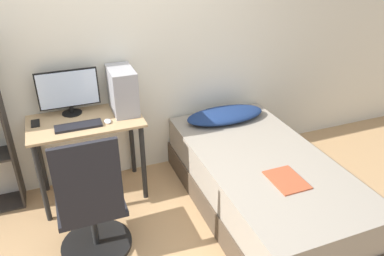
% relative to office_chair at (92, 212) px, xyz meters
% --- Properties ---
extents(wall_back, '(8.00, 0.05, 2.50)m').
position_rel_office_chair_xyz_m(wall_back, '(0.42, 1.05, 0.86)').
color(wall_back, silver).
rests_on(wall_back, ground_plane).
extents(desk, '(0.95, 0.55, 0.77)m').
position_rel_office_chair_xyz_m(desk, '(0.09, 0.75, 0.24)').
color(desk, tan).
rests_on(desk, ground_plane).
extents(office_chair, '(0.55, 0.55, 1.05)m').
position_rel_office_chair_xyz_m(office_chair, '(0.00, 0.00, 0.00)').
color(office_chair, black).
rests_on(office_chair, ground_plane).
extents(bed, '(1.05, 2.01, 0.52)m').
position_rel_office_chair_xyz_m(bed, '(1.43, 0.02, -0.14)').
color(bed, '#4C3D2D').
rests_on(bed, ground_plane).
extents(pillow, '(0.80, 0.36, 0.11)m').
position_rel_office_chair_xyz_m(pillow, '(1.43, 0.76, 0.18)').
color(pillow, navy).
rests_on(pillow, bed).
extents(magazine, '(0.24, 0.32, 0.01)m').
position_rel_office_chair_xyz_m(magazine, '(1.41, -0.33, 0.13)').
color(magazine, '#B24C2D').
rests_on(magazine, bed).
extents(monitor, '(0.51, 0.17, 0.40)m').
position_rel_office_chair_xyz_m(monitor, '(0.00, 0.92, 0.59)').
color(monitor, black).
rests_on(monitor, desk).
extents(keyboard, '(0.38, 0.13, 0.02)m').
position_rel_office_chair_xyz_m(keyboard, '(0.03, 0.64, 0.39)').
color(keyboard, black).
rests_on(keyboard, desk).
extents(pc_tower, '(0.21, 0.37, 0.39)m').
position_rel_office_chair_xyz_m(pc_tower, '(0.44, 0.81, 0.57)').
color(pc_tower, '#99999E').
rests_on(pc_tower, desk).
extents(mouse, '(0.06, 0.09, 0.02)m').
position_rel_office_chair_xyz_m(mouse, '(0.27, 0.64, 0.39)').
color(mouse, silver).
rests_on(mouse, desk).
extents(phone, '(0.07, 0.14, 0.01)m').
position_rel_office_chair_xyz_m(phone, '(-0.30, 0.82, 0.38)').
color(phone, black).
rests_on(phone, desk).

